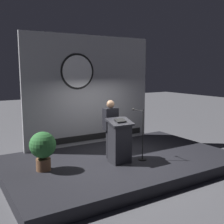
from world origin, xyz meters
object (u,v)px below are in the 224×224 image
at_px(speaker_person, 111,129).
at_px(microphone_stand, 141,142).
at_px(podium, 120,141).
at_px(potted_plant, 43,147).

distance_m(speaker_person, microphone_stand, 0.93).
relative_size(podium, speaker_person, 0.73).
xyz_separation_m(podium, potted_plant, (-1.94, 0.49, 0.01)).
relative_size(podium, potted_plant, 1.24).
height_order(podium, speaker_person, speaker_person).
distance_m(podium, potted_plant, 2.00).
bearing_deg(podium, speaker_person, 90.05).
bearing_deg(speaker_person, potted_plant, 179.56).
xyz_separation_m(speaker_person, potted_plant, (-1.94, 0.01, -0.25)).
bearing_deg(microphone_stand, potted_plant, 167.37).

